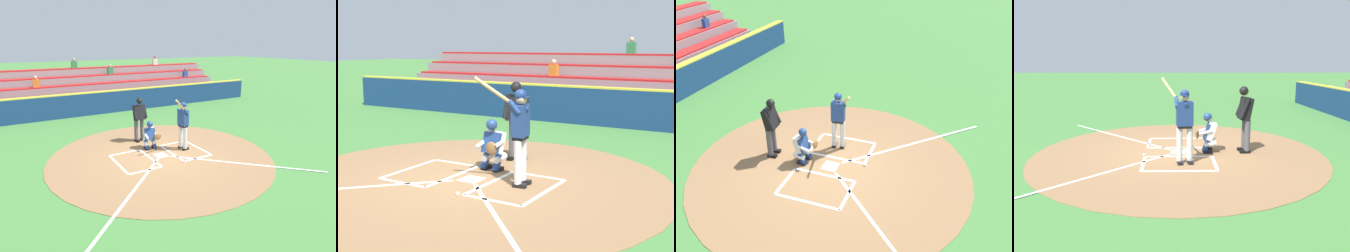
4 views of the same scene
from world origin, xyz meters
TOP-DOWN VIEW (x-y plane):
  - ground_plane at (0.00, 0.00)m, footprint 120.00×120.00m
  - dirt_circle at (0.00, 0.00)m, footprint 8.00×8.00m
  - home_plate_and_chalk at (0.00, 0.88)m, footprint 7.93×4.91m
  - batter at (-1.04, -0.13)m, footprint 0.88×0.81m
  - catcher at (0.01, -0.83)m, footprint 0.59×0.64m
  - plate_umpire at (-0.01, -1.85)m, footprint 0.60×0.44m
  - baseball at (-0.35, 0.95)m, footprint 0.07×0.07m
  - backstop_wall at (0.00, -7.50)m, footprint 22.00×0.36m
  - bleacher_stand at (-0.00, -10.76)m, footprint 20.00×4.25m

SIDE VIEW (x-z plane):
  - ground_plane at x=0.00m, z-range 0.00..0.00m
  - dirt_circle at x=0.00m, z-range 0.00..0.01m
  - home_plate_and_chalk at x=0.00m, z-range 0.01..0.02m
  - baseball at x=-0.35m, z-range 0.00..0.07m
  - catcher at x=0.01m, z-range 0.02..1.15m
  - backstop_wall at x=0.00m, z-range 0.00..1.31m
  - bleacher_stand at x=0.00m, z-range -0.65..2.35m
  - plate_umpire at x=-0.01m, z-range 0.14..2.01m
  - batter at x=-1.04m, z-range 0.04..2.16m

